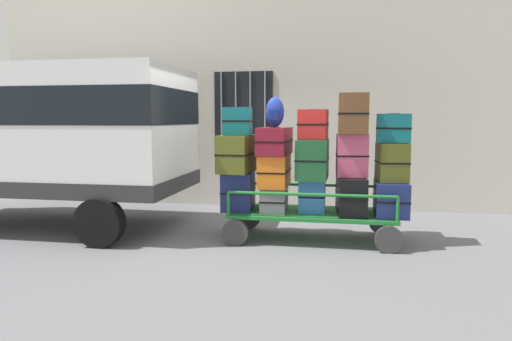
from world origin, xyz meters
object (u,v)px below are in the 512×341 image
object	(u,v)px
suitcase_left_top	(238,121)
suitcase_center_top	(313,124)
suitcase_midleft_top	(275,141)
suitcase_midright_bottom	(351,194)
suitcase_center_bottom	(312,195)
suitcase_right_top	(393,128)
van	(49,130)
suitcase_right_bottom	(391,198)
suitcase_left_bottom	(238,190)
backpack	(275,112)
suitcase_midleft_bottom	(274,199)
suitcase_left_middle	(238,153)
suitcase_right_middle	(392,162)
suitcase_center_middle	(313,159)
suitcase_midright_middle	(352,155)
suitcase_midright_top	(353,114)
luggage_cart	(312,216)
suitcase_midleft_middle	(275,170)

from	to	relation	value
suitcase_left_top	suitcase_center_top	world-z (taller)	suitcase_left_top
suitcase_midleft_top	suitcase_midright_bottom	world-z (taller)	suitcase_midleft_top
suitcase_center_bottom	suitcase_right_top	xyz separation A→B (m)	(1.12, -0.02, 1.00)
van	suitcase_right_bottom	size ratio (longest dim) A/B	6.08
suitcase_left_bottom	suitcase_center_bottom	distance (m)	1.13
van	backpack	size ratio (longest dim) A/B	10.27
suitcase_midleft_bottom	backpack	distance (m)	1.29
suitcase_left_middle	van	bearing A→B (deg)	177.54
suitcase_left_top	suitcase_midright_bottom	size ratio (longest dim) A/B	0.49
suitcase_right_middle	suitcase_right_top	xyz separation A→B (m)	(0.00, -0.02, 0.48)
suitcase_center_middle	suitcase_midright_middle	bearing A→B (deg)	0.65
suitcase_midright_top	suitcase_right_top	world-z (taller)	suitcase_midright_top
suitcase_left_bottom	suitcase_center_bottom	world-z (taller)	suitcase_left_bottom
van	luggage_cart	bearing A→B (deg)	-1.64
van	suitcase_midleft_bottom	distance (m)	3.92
luggage_cart	suitcase_midright_top	xyz separation A→B (m)	(0.56, 0.04, 1.52)
suitcase_midleft_middle	suitcase_midright_top	bearing A→B (deg)	1.84
suitcase_midleft_bottom	suitcase_right_middle	size ratio (longest dim) A/B	1.34
van	suitcase_center_top	size ratio (longest dim) A/B	9.87
suitcase_center_bottom	suitcase_center_top	distance (m)	1.05
suitcase_left_middle	suitcase_midright_bottom	size ratio (longest dim) A/B	0.93
van	suitcase_midleft_bottom	size ratio (longest dim) A/B	6.08
luggage_cart	suitcase_left_middle	size ratio (longest dim) A/B	2.93
luggage_cart	suitcase_midright_bottom	world-z (taller)	suitcase_midright_bottom
suitcase_right_bottom	suitcase_right_top	size ratio (longest dim) A/B	1.53
suitcase_left_top	suitcase_center_bottom	world-z (taller)	suitcase_left_top
suitcase_left_top	suitcase_center_bottom	size ratio (longest dim) A/B	0.90
suitcase_left_bottom	suitcase_midleft_top	xyz separation A→B (m)	(0.56, -0.04, 0.76)
suitcase_midright_bottom	suitcase_right_bottom	distance (m)	0.57
suitcase_midright_middle	suitcase_midright_top	size ratio (longest dim) A/B	0.79
van	suitcase_right_middle	distance (m)	5.50
suitcase_midleft_middle	suitcase_right_top	distance (m)	1.80
suitcase_center_bottom	suitcase_right_middle	distance (m)	1.24
suitcase_midleft_bottom	suitcase_center_bottom	distance (m)	0.57
luggage_cart	backpack	xyz separation A→B (m)	(-0.56, 0.00, 1.54)
luggage_cart	suitcase_right_middle	xyz separation A→B (m)	(1.12, -0.01, 0.83)
suitcase_center_top	suitcase_left_bottom	bearing A→B (deg)	178.87
suitcase_left_bottom	suitcase_midright_bottom	world-z (taller)	suitcase_left_bottom
suitcase_left_bottom	suitcase_midleft_middle	xyz separation A→B (m)	(0.56, -0.02, 0.32)
suitcase_right_top	suitcase_left_bottom	bearing A→B (deg)	178.63
suitcase_left_top	suitcase_right_bottom	world-z (taller)	suitcase_left_top
suitcase_right_middle	suitcase_midleft_middle	bearing A→B (deg)	179.52
suitcase_left_bottom	suitcase_center_top	distance (m)	1.51
suitcase_midleft_top	suitcase_midright_middle	bearing A→B (deg)	-0.16
suitcase_left_top	suitcase_midleft_bottom	world-z (taller)	suitcase_left_top
suitcase_left_top	suitcase_midright_bottom	xyz separation A→B (m)	(1.69, 0.04, -1.07)
suitcase_midright_bottom	suitcase_right_bottom	bearing A→B (deg)	-5.86
suitcase_midright_bottom	backpack	distance (m)	1.65
suitcase_midleft_bottom	suitcase_midleft_middle	bearing A→B (deg)	90.00
van	suitcase_right_top	xyz separation A→B (m)	(5.48, -0.15, 0.06)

